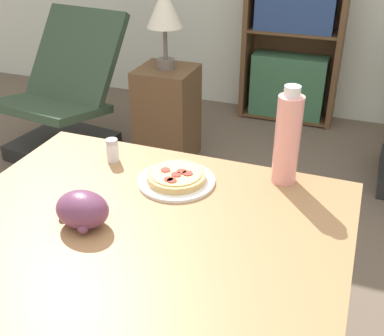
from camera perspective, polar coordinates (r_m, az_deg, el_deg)
name	(u,v)px	position (r m, az deg, el deg)	size (l,w,h in m)	color
dining_table	(143,261)	(1.32, -5.85, -10.89)	(1.04, 0.85, 0.76)	#A37549
pizza_on_plate	(176,178)	(1.42, -1.87, -1.20)	(0.23, 0.23, 0.04)	white
grape_bunch	(82,210)	(1.25, -12.88, -4.84)	(0.15, 0.11, 0.10)	#6B3856
drink_bottle	(287,138)	(1.40, 11.24, 3.46)	(0.07, 0.07, 0.30)	pink
salt_shaker	(112,150)	(1.55, -9.42, 2.09)	(0.04, 0.04, 0.08)	white
lounge_chair_near	(64,111)	(3.26, -14.91, 6.59)	(0.70, 0.84, 0.88)	black
bookshelf	(293,39)	(3.65, 11.88, 14.73)	(0.70, 0.26, 1.32)	brown
side_table	(167,115)	(3.05, -2.95, 6.33)	(0.34, 0.34, 0.60)	brown
table_lamp	(164,11)	(2.87, -3.28, 18.06)	(0.21, 0.21, 0.47)	#665B51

